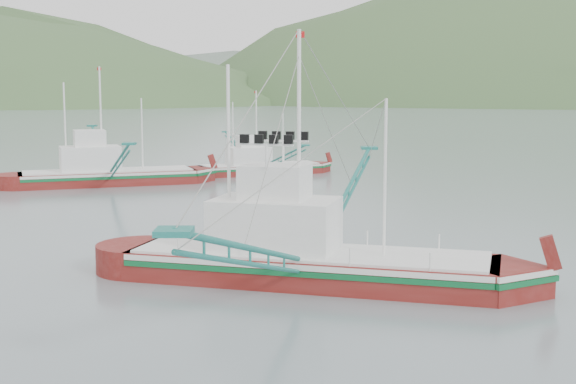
{
  "coord_description": "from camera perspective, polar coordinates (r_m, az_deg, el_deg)",
  "views": [
    {
      "loc": [
        0.13,
        -35.56,
        8.71
      ],
      "look_at": [
        0.0,
        6.0,
        3.2
      ],
      "focal_mm": 50.0,
      "sensor_mm": 36.0,
      "label": 1
    }
  ],
  "objects": [
    {
      "name": "main_boat",
      "position": [
        35.61,
        1.35,
        -2.85
      ],
      "size": [
        16.95,
        29.06,
        12.01
      ],
      "rotation": [
        0.0,
        0.0,
        -0.27
      ],
      "color": "maroon",
      "rests_on": "ground"
    },
    {
      "name": "ridge_distant",
      "position": [
        596.37,
        3.07,
        6.71
      ],
      "size": [
        960.0,
        400.0,
        240.0
      ],
      "primitive_type": "ellipsoid",
      "color": "slate",
      "rests_on": "ground"
    },
    {
      "name": "ground",
      "position": [
        36.61,
        -0.03,
        -6.21
      ],
      "size": [
        1200.0,
        1200.0,
        0.0
      ],
      "primitive_type": "plane",
      "color": "slate",
      "rests_on": "ground"
    },
    {
      "name": "bg_boat_far",
      "position": [
        79.38,
        -2.05,
        2.55
      ],
      "size": [
        12.45,
        21.02,
        8.91
      ],
      "rotation": [
        0.0,
        0.0,
        0.4
      ],
      "color": "maroon",
      "rests_on": "ground"
    },
    {
      "name": "bg_boat_left",
      "position": [
        72.63,
        -12.78,
        2.21
      ],
      "size": [
        15.77,
        26.81,
        11.21
      ],
      "rotation": [
        0.0,
        0.0,
        0.34
      ],
      "color": "maroon",
      "rests_on": "ground"
    }
  ]
}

